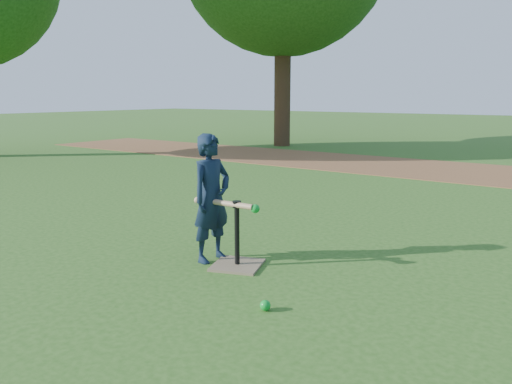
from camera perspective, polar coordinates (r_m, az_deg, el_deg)
The scene contains 6 objects.
ground at distance 4.26m, azimuth -0.87°, elevation -10.32°, with size 80.00×80.00×0.00m, color #285116.
dirt_strip at distance 11.07m, azimuth 22.68°, elevation 2.14°, with size 24.00×3.00×0.01m, color brown.
child at distance 4.68m, azimuth -5.11°, elevation -0.71°, with size 0.44×0.29×1.21m, color black.
wiffle_ball_ground at distance 3.74m, azimuth 1.07°, elevation -12.83°, with size 0.08×0.08×0.08m, color #0D9228.
batting_tee at distance 4.62m, azimuth -2.17°, elevation -7.17°, with size 0.55×0.55×0.61m.
swing_action at distance 4.53m, azimuth -3.20°, elevation -1.39°, with size 0.68×0.15×0.09m.
Camera 1 is at (2.34, -3.21, 1.55)m, focal length 35.00 mm.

